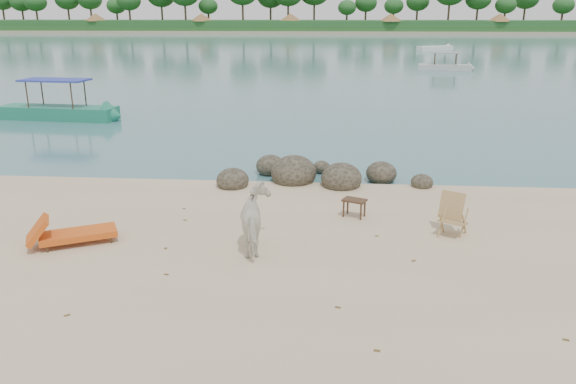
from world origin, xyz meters
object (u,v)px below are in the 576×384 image
(boulders, at_px, (310,175))
(boat_near, at_px, (55,86))
(cow, at_px, (258,221))
(deck_chair, at_px, (453,217))
(lounge_chair, at_px, (78,231))
(side_table, at_px, (354,209))

(boulders, relative_size, boat_near, 0.99)
(boat_near, bearing_deg, cow, -47.10)
(deck_chair, distance_m, boat_near, 20.73)
(lounge_chair, xyz_separation_m, deck_chair, (8.10, 1.08, 0.16))
(boat_near, bearing_deg, deck_chair, -35.97)
(boulders, distance_m, boat_near, 15.64)
(lounge_chair, bearing_deg, deck_chair, -19.60)
(side_table, relative_size, lounge_chair, 0.28)
(lounge_chair, height_order, deck_chair, deck_chair)
(side_table, bearing_deg, boat_near, 160.08)
(side_table, height_order, lounge_chair, lounge_chair)
(boulders, height_order, lounge_chair, boulders)
(boulders, xyz_separation_m, lounge_chair, (-4.78, -5.09, 0.10))
(boulders, bearing_deg, lounge_chair, -133.16)
(boulders, height_order, deck_chair, deck_chair)
(cow, height_order, boat_near, boat_near)
(lounge_chair, bearing_deg, boat_near, 89.97)
(cow, relative_size, side_table, 2.84)
(side_table, height_order, boat_near, boat_near)
(cow, distance_m, boat_near, 18.62)
(boulders, bearing_deg, boat_near, 142.09)
(side_table, height_order, deck_chair, deck_chair)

